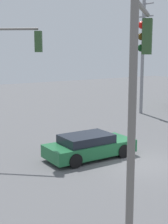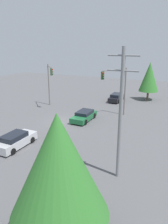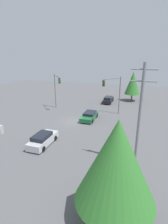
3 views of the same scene
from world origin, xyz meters
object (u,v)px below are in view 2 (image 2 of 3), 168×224
Objects in this scene: traffic_signal_main at (117,84)px; traffic_signal_cross at (50,79)px; sedan_dark at (116,97)px; sedan_green at (84,116)px; sedan_silver at (16,140)px.

traffic_signal_main is 1.00× the size of traffic_signal_cross.
traffic_signal_main is (-2.44, 8.35, 3.95)m from sedan_dark.
traffic_signal_main is 11.11m from traffic_signal_cross.
sedan_silver is at bearing 74.92° from sedan_green.
traffic_signal_main is at bearing 66.28° from sedan_silver.
sedan_silver is 0.68× the size of traffic_signal_cross.
sedan_green is 0.99× the size of sedan_dark.
sedan_dark is 0.70× the size of traffic_signal_main.
sedan_green is 0.69× the size of traffic_signal_cross.
traffic_signal_cross is (11.11, -0.14, -0.02)m from traffic_signal_main.
traffic_signal_cross reaches higher than sedan_green.
sedan_dark is 12.57m from traffic_signal_cross.
traffic_signal_cross is (8.66, 8.21, 3.94)m from sedan_dark.
sedan_dark reaches higher than sedan_green.
sedan_green is 0.69× the size of traffic_signal_main.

